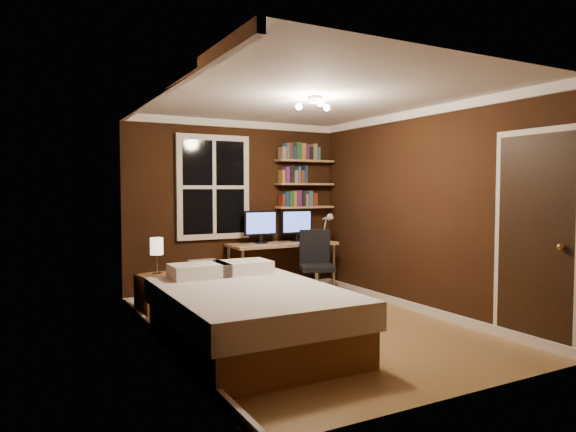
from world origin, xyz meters
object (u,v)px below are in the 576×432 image
desk_lamp (327,227)px  monitor_right (297,226)px  bedside_lamp (157,256)px  radiator (202,279)px  monitor_left (261,227)px  nightstand (157,296)px  desk (282,247)px  bed (250,316)px  office_chair (316,275)px

desk_lamp → monitor_right: bearing=146.4°
desk_lamp → bedside_lamp: bearing=-172.2°
radiator → monitor_left: monitor_left is taller
radiator → desk_lamp: (1.80, -0.38, 0.69)m
bedside_lamp → monitor_left: size_ratio=0.86×
nightstand → desk_lamp: desk_lamp is taller
bedside_lamp → monitor_left: monitor_left is taller
nightstand → monitor_right: (2.23, 0.61, 0.72)m
desk → desk_lamp: bearing=-14.7°
desk → radiator: bearing=169.5°
monitor_left → desk_lamp: 1.00m
bed → office_chair: bearing=41.4°
bed → monitor_left: (1.14, 2.17, 0.67)m
bed → monitor_left: bearing=62.8°
desk → bedside_lamp: bearing=-164.7°
desk → monitor_left: size_ratio=3.10×
radiator → office_chair: bearing=-36.1°
nightstand → bedside_lamp: bearing=0.0°
bedside_lamp → desk_lamp: 2.64m
bedside_lamp → desk_lamp: size_ratio=0.99×
nightstand → bedside_lamp: size_ratio=1.19×
nightstand → monitor_right: monitor_right is taller
radiator → monitor_left: (0.83, -0.13, 0.71)m
nightstand → monitor_right: 2.42m
desk → bed: bearing=-124.6°
nightstand → bedside_lamp: (0.00, 0.00, 0.48)m
bed → nightstand: bearing=108.2°
monitor_left → monitor_right: (0.59, 0.00, 0.00)m
bed → nightstand: 1.64m
monitor_right → desk_lamp: bearing=-33.6°
office_chair → desk_lamp: bearing=69.2°
bed → office_chair: size_ratio=2.21×
nightstand → monitor_left: (1.64, 0.61, 0.72)m
bed → nightstand: bed is taller
office_chair → nightstand: bearing=-162.4°
radiator → office_chair: 1.58m
radiator → desk_lamp: size_ratio=1.26×
office_chair → bedside_lamp: bearing=-162.4°
bedside_lamp → office_chair: 2.13m
desk → monitor_right: (0.28, 0.08, 0.30)m
radiator → monitor_left: 1.10m
bed → monitor_left: monitor_left is taller
desk → monitor_right: 0.42m
office_chair → desk: bearing=123.8°
bedside_lamp → radiator: 1.19m
bed → desk: bearing=55.9°
monitor_left → bed: bearing=-117.7°
bed → monitor_right: size_ratio=4.23×
bed → desk: size_ratio=1.37×
nightstand → monitor_left: monitor_left is taller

